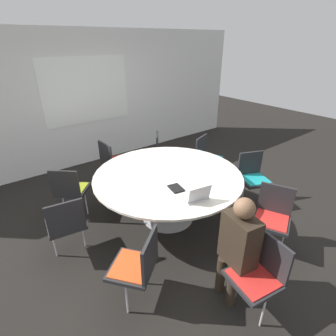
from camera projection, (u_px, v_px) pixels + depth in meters
name	position (u px, v px, depth m)	size (l,w,h in m)	color
ground_plane	(168.00, 217.00, 4.07)	(16.00, 16.00, 0.00)	black
wall_back	(87.00, 100.00, 5.42)	(8.00, 0.07, 2.70)	silver
conference_table	(168.00, 181.00, 3.79)	(2.12, 2.12, 0.75)	#B7B7BC
chair_0	(259.00, 272.00, 2.48)	(0.49, 0.51, 0.86)	#262628
chair_1	(273.00, 214.00, 3.30)	(0.57, 0.58, 0.86)	#262628
chair_2	(253.00, 174.00, 4.25)	(0.57, 0.56, 0.86)	#262628
chair_3	(207.00, 155.00, 4.97)	(0.55, 0.54, 0.86)	#262628
chair_4	(164.00, 151.00, 5.15)	(0.60, 0.60, 0.86)	#262628
chair_5	(112.00, 159.00, 4.78)	(0.45, 0.47, 0.86)	#262628
chair_6	(70.00, 188.00, 3.87)	(0.61, 0.61, 0.86)	#262628
chair_7	(66.00, 222.00, 3.15)	(0.49, 0.48, 0.86)	#262628
chair_8	(138.00, 263.00, 2.57)	(0.61, 0.60, 0.86)	#262628
person_0	(238.00, 243.00, 2.55)	(0.30, 0.39, 1.21)	#2D2319
laptop	(197.00, 196.00, 3.12)	(0.34, 0.27, 0.21)	silver
spiral_notebook	(176.00, 188.00, 3.37)	(0.19, 0.23, 0.02)	black
handbag	(233.00, 176.00, 5.00)	(0.36, 0.16, 0.28)	black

